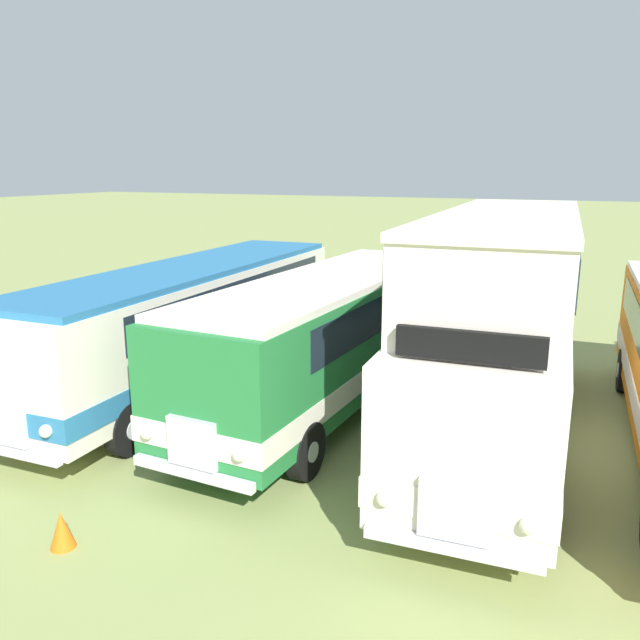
# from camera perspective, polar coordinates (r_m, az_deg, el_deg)

# --- Properties ---
(ground_plane) EXTENTS (200.00, 200.00, 0.00)m
(ground_plane) POSITION_cam_1_polar(r_m,az_deg,el_deg) (13.61, 23.31, -10.57)
(ground_plane) COLOR #8C9956
(bus_first_in_row) EXTENTS (2.78, 11.49, 2.99)m
(bus_first_in_row) POSITION_cam_1_polar(r_m,az_deg,el_deg) (16.02, -11.30, 0.51)
(bus_first_in_row) COLOR silver
(bus_first_in_row) RESTS_ON ground
(bus_second_in_row) EXTENTS (3.03, 10.08, 2.99)m
(bus_second_in_row) POSITION_cam_1_polar(r_m,az_deg,el_deg) (14.12, 0.85, -1.02)
(bus_second_in_row) COLOR #237538
(bus_second_in_row) RESTS_ON ground
(bus_third_in_row) EXTENTS (3.00, 10.50, 4.49)m
(bus_third_in_row) POSITION_cam_1_polar(r_m,az_deg,el_deg) (12.94, 16.08, 0.36)
(bus_third_in_row) COLOR silver
(bus_third_in_row) RESTS_ON ground
(cone_near_end) EXTENTS (0.36, 0.36, 0.56)m
(cone_near_end) POSITION_cam_1_polar(r_m,az_deg,el_deg) (10.20, -22.23, -17.09)
(cone_near_end) COLOR orange
(cone_near_end) RESTS_ON ground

